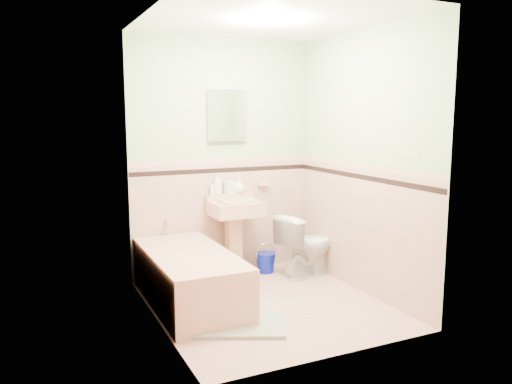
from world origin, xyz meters
name	(u,v)px	position (x,y,z in m)	size (l,w,h in m)	color
floor	(268,304)	(0.00, 0.00, 0.00)	(2.20, 2.20, 0.00)	#D5A28B
ceiling	(269,19)	(0.00, 0.00, 2.50)	(2.20, 2.20, 0.00)	white
wall_back	(222,158)	(0.00, 1.10, 1.25)	(2.50, 2.50, 0.00)	beige
wall_front	(340,183)	(0.00, -1.10, 1.25)	(2.50, 2.50, 0.00)	beige
wall_left	(155,173)	(-1.00, 0.00, 1.25)	(2.50, 2.50, 0.00)	beige
wall_right	(362,163)	(1.00, 0.00, 1.25)	(2.50, 2.50, 0.00)	beige
wainscot_back	(223,218)	(0.00, 1.09, 0.60)	(2.00, 2.00, 0.00)	#D8A790
wainscot_front	(337,275)	(0.00, -1.09, 0.60)	(2.00, 2.00, 0.00)	#D8A790
wainscot_left	(159,253)	(-0.99, 0.00, 0.60)	(2.20, 2.20, 0.00)	#D8A790
wainscot_right	(359,230)	(0.99, 0.00, 0.60)	(2.20, 2.20, 0.00)	#D8A790
accent_back	(223,170)	(0.00, 1.08, 1.12)	(2.00, 2.00, 0.00)	black
accent_front	(338,201)	(0.00, -1.08, 1.12)	(2.00, 2.00, 0.00)	black
accent_left	(158,189)	(-0.98, 0.00, 1.12)	(2.20, 2.20, 0.00)	black
accent_right	(360,177)	(0.98, 0.00, 1.12)	(2.20, 2.20, 0.00)	black
cap_back	(223,161)	(0.00, 1.08, 1.22)	(2.00, 2.00, 0.00)	tan
cap_front	(339,187)	(0.00, -1.08, 1.22)	(2.00, 2.00, 0.00)	tan
cap_left	(157,177)	(-0.98, 0.00, 1.22)	(2.20, 2.20, 0.00)	tan
cap_right	(360,166)	(0.98, 0.00, 1.22)	(2.20, 2.20, 0.00)	tan
bathtub	(190,279)	(-0.63, 0.33, 0.23)	(0.70, 1.50, 0.45)	tan
tub_faucet	(167,221)	(-0.63, 1.05, 0.63)	(0.04, 0.04, 0.12)	silver
sink	(236,239)	(0.05, 0.86, 0.41)	(0.52, 0.48, 0.81)	tan
sink_faucet	(230,187)	(0.05, 1.00, 0.95)	(0.02, 0.02, 0.10)	silver
medicine_cabinet	(227,115)	(0.05, 1.07, 1.70)	(0.43, 0.04, 0.54)	white
soap_dish	(263,184)	(0.47, 1.06, 0.95)	(0.12, 0.07, 0.04)	tan
soap_bottle_left	(217,184)	(-0.08, 1.04, 0.98)	(0.09, 0.09, 0.23)	#B2B2B2
soap_bottle_mid	(230,184)	(0.06, 1.04, 0.97)	(0.09, 0.09, 0.20)	#B2B2B2
soap_bottle_right	(238,185)	(0.16, 1.04, 0.95)	(0.13, 0.13, 0.17)	#B2B2B2
tube	(212,189)	(-0.14, 1.04, 0.93)	(0.04, 0.04, 0.12)	white
toilet	(307,245)	(0.76, 0.60, 0.33)	(0.37, 0.65, 0.66)	white
bucket	(266,262)	(0.41, 0.87, 0.11)	(0.22, 0.22, 0.22)	#071793
bath_mat	(238,325)	(-0.44, -0.34, 0.02)	(0.75, 0.50, 0.03)	gray
shoe	(236,321)	(-0.47, -0.36, 0.06)	(0.16, 0.08, 0.06)	#BF1E59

